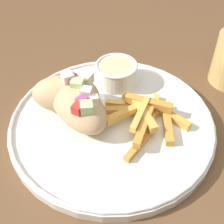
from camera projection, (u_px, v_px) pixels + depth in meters
name	position (u px, v px, depth m)	size (l,w,h in m)	color
table	(130.00, 172.00, 0.54)	(1.14, 1.14, 0.77)	brown
plate	(112.00, 123.00, 0.49)	(0.32, 0.32, 0.02)	white
pita_sandwich_near	(77.00, 104.00, 0.47)	(0.14, 0.14, 0.06)	tan
pita_sandwich_far	(66.00, 93.00, 0.48)	(0.12, 0.08, 0.07)	tan
fries_pile	(145.00, 114.00, 0.48)	(0.14, 0.14, 0.03)	gold
sauce_ramekin	(116.00, 73.00, 0.53)	(0.07, 0.07, 0.04)	white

